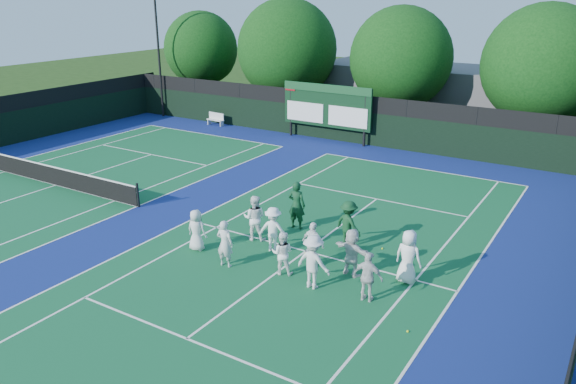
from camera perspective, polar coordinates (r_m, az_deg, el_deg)
The scene contains 31 objects.
ground at distance 19.59m, azimuth 0.34°, elevation -7.13°, with size 120.00×120.00×0.00m, color #1D390F.
court_apron at distance 23.67m, azimuth -10.86°, elevation -2.62°, with size 34.00×32.00×0.01m, color navy.
near_court at distance 20.36m, azimuth 1.82°, elevation -6.03°, with size 11.05×23.85×0.01m.
left_court at distance 29.43m, azimuth -22.47°, elevation 0.66°, with size 11.05×23.85×0.01m.
back_fence at distance 35.23m, azimuth 5.69°, elevation 7.28°, with size 34.00×0.08×3.00m.
scoreboard at distance 35.15m, azimuth 3.93°, elevation 8.69°, with size 6.00×0.21×3.55m.
clubhouse at distance 41.05m, azimuth 15.87°, elevation 9.31°, with size 18.00×6.00×4.00m, color #57585C.
light_pole_left at distance 43.04m, azimuth -13.17°, elevation 15.76°, with size 1.20×0.30×10.12m.
tennis_net at distance 29.29m, azimuth -22.59°, elevation 1.55°, with size 11.30×0.10×1.10m.
bench at distance 40.01m, azimuth -7.34°, elevation 7.41°, with size 1.43×0.51×0.88m.
tree_a at distance 45.39m, azimuth -8.61°, elevation 14.02°, with size 5.68×5.68×7.56m.
tree_b at distance 40.75m, azimuth 0.14°, elevation 14.04°, with size 7.03×7.03×8.56m.
tree_c at distance 37.04m, azimuth 11.64°, elevation 12.93°, with size 6.45×6.45×8.16m.
tree_d at distance 35.02m, azimuth 24.74°, elevation 11.36°, with size 6.76×6.76×8.41m.
tennis_ball_1 at distance 20.15m, azimuth 1.76°, elevation -6.24°, with size 0.07×0.07×0.07m, color #D5EC1B.
tennis_ball_2 at distance 16.21m, azimuth 12.06°, elevation -13.68°, with size 0.07×0.07×0.07m, color #D5EC1B.
tennis_ball_3 at distance 24.19m, azimuth -3.84°, elevation -1.73°, with size 0.07×0.07×0.07m, color #D5EC1B.
tennis_ball_4 at distance 20.78m, azimuth 9.55°, elevation -5.69°, with size 0.07×0.07×0.07m, color #D5EC1B.
tennis_ball_5 at distance 20.51m, azimuth 7.40°, elevation -5.92°, with size 0.07×0.07×0.07m, color #D5EC1B.
player_front_0 at distance 20.44m, azimuth -9.28°, elevation -3.85°, with size 0.75×0.49×1.54m, color silver.
player_front_1 at distance 19.09m, azimuth -6.43°, elevation -5.23°, with size 0.61×0.40×1.67m, color silver.
player_front_2 at distance 18.51m, azimuth -0.58°, elevation -6.23°, with size 0.73×0.57×1.50m, color white.
player_front_3 at distance 17.64m, azimuth 2.59°, elevation -7.11°, with size 1.15×0.66×1.78m, color silver.
player_front_4 at distance 17.11m, azimuth 8.14°, elevation -8.56°, with size 0.93×0.39×1.59m, color silver.
player_back_0 at distance 21.00m, azimuth -3.43°, elevation -2.64°, with size 0.85×0.67×1.76m, color white.
player_back_1 at distance 20.10m, azimuth -1.51°, elevation -3.81°, with size 1.07×0.62×1.66m, color white.
player_back_2 at distance 19.14m, azimuth 2.57°, elevation -5.27°, with size 0.91×0.38×1.54m, color white.
player_back_3 at distance 18.52m, azimuth 6.51°, elevation -6.11°, with size 1.52×0.48×1.64m, color silver.
player_back_4 at distance 18.34m, azimuth 12.11°, elevation -6.45°, with size 0.88×0.57×1.79m, color white.
coach_left at distance 21.94m, azimuth 0.88°, elevation -1.33°, with size 0.71×0.47×1.95m, color #103B1F.
coach_right at distance 20.53m, azimuth 6.15°, elevation -3.25°, with size 1.14×0.65×1.76m, color #103D1E.
Camera 1 is at (9.13, -14.92, 8.81)m, focal length 35.00 mm.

